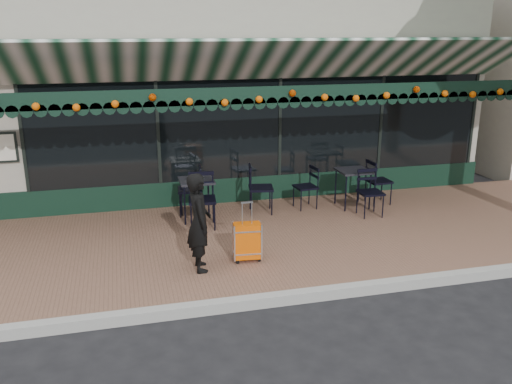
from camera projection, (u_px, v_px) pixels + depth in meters
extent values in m
plane|color=black|center=(263.00, 303.00, 7.25)|extent=(80.00, 80.00, 0.00)
cube|color=brown|center=(232.00, 243.00, 9.08)|extent=(18.00, 4.00, 0.15)
cube|color=#9E9E99|center=(265.00, 301.00, 7.15)|extent=(18.00, 0.16, 0.15)
cube|color=#ABA694|center=(184.00, 80.00, 14.02)|extent=(12.00, 8.00, 4.50)
cube|color=black|center=(270.00, 127.00, 10.75)|extent=(9.20, 0.04, 2.00)
cube|color=silver|center=(5.00, 147.00, 9.60)|extent=(0.42, 0.04, 0.55)
cube|color=black|center=(224.00, 96.00, 8.87)|extent=(12.00, 0.03, 0.28)
cylinder|color=orange|center=(225.00, 98.00, 8.82)|extent=(11.60, 0.12, 0.12)
imported|color=black|center=(199.00, 222.00, 7.72)|extent=(0.36, 0.53, 1.45)
cube|color=#DB5406|center=(247.00, 241.00, 8.12)|extent=(0.43, 0.26, 0.54)
cube|color=black|center=(247.00, 259.00, 8.20)|extent=(0.43, 0.26, 0.05)
cube|color=silver|center=(247.00, 213.00, 7.99)|extent=(0.18, 0.04, 0.33)
cube|color=black|center=(353.00, 171.00, 10.50)|extent=(0.60, 0.60, 0.04)
cylinder|color=black|center=(346.00, 194.00, 10.32)|extent=(0.03, 0.03, 0.71)
cylinder|color=black|center=(370.00, 192.00, 10.44)|extent=(0.03, 0.03, 0.71)
cylinder|color=black|center=(336.00, 187.00, 10.78)|extent=(0.03, 0.03, 0.71)
cylinder|color=black|center=(359.00, 185.00, 10.90)|extent=(0.03, 0.03, 0.71)
cube|color=black|center=(196.00, 181.00, 9.79)|extent=(0.61, 0.61, 0.04)
cylinder|color=black|center=(185.00, 206.00, 9.60)|extent=(0.03, 0.03, 0.71)
cylinder|color=black|center=(213.00, 204.00, 9.72)|extent=(0.03, 0.03, 0.71)
cylinder|color=black|center=(181.00, 197.00, 10.08)|extent=(0.03, 0.03, 0.71)
cylinder|color=black|center=(208.00, 195.00, 10.20)|extent=(0.03, 0.03, 0.71)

